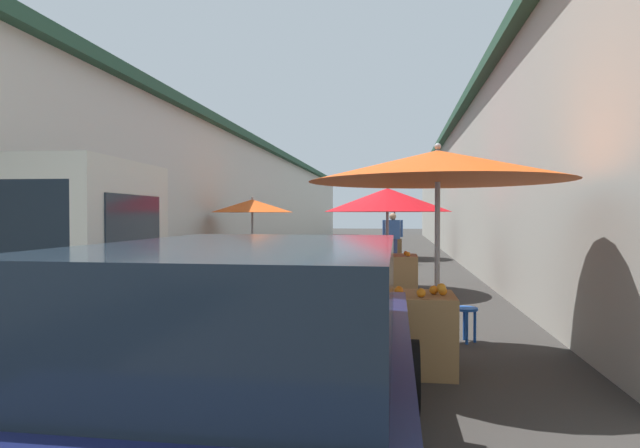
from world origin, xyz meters
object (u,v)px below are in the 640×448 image
(fruit_stall_far_left, at_px, (435,190))
(parked_scooter, at_px, (108,288))
(fruit_stall_near_left, at_px, (251,217))
(delivery_truck, at_px, (84,268))
(vendor_by_crates, at_px, (393,234))
(fruit_stall_mid_lane, at_px, (394,209))
(plastic_stool, at_px, (466,316))
(fruit_stall_near_right, at_px, (389,211))
(hatchback_car, at_px, (256,368))

(fruit_stall_far_left, bearing_deg, parked_scooter, 67.60)
(fruit_stall_near_left, distance_m, delivery_truck, 8.80)
(delivery_truck, xyz_separation_m, vendor_by_crates, (11.91, -3.11, -0.08))
(fruit_stall_far_left, distance_m, fruit_stall_near_left, 9.27)
(fruit_stall_far_left, xyz_separation_m, fruit_stall_mid_lane, (13.50, 0.48, -0.05))
(delivery_truck, distance_m, vendor_by_crates, 12.31)
(fruit_stall_mid_lane, bearing_deg, plastic_stool, -175.62)
(delivery_truck, relative_size, vendor_by_crates, 3.02)
(fruit_stall_near_right, distance_m, vendor_by_crates, 6.15)
(fruit_stall_near_left, xyz_separation_m, delivery_truck, (-8.75, -0.72, -0.49))
(fruit_stall_mid_lane, distance_m, hatchback_car, 16.27)
(hatchback_car, xyz_separation_m, delivery_truck, (2.15, 2.45, 0.30))
(hatchback_car, bearing_deg, fruit_stall_near_right, -4.48)
(parked_scooter, relative_size, plastic_stool, 3.89)
(fruit_stall_near_left, relative_size, hatchback_car, 0.58)
(fruit_stall_far_left, relative_size, delivery_truck, 0.55)
(hatchback_car, relative_size, plastic_stool, 8.99)
(fruit_stall_near_left, relative_size, fruit_stall_near_right, 0.86)
(fruit_stall_mid_lane, height_order, plastic_stool, fruit_stall_mid_lane)
(hatchback_car, distance_m, parked_scooter, 6.05)
(fruit_stall_near_right, distance_m, delivery_truck, 6.60)
(hatchback_car, distance_m, plastic_stool, 4.20)
(hatchback_car, relative_size, parked_scooter, 2.31)
(vendor_by_crates, bearing_deg, fruit_stall_far_left, -177.39)
(hatchback_car, height_order, delivery_truck, delivery_truck)
(vendor_by_crates, bearing_deg, hatchback_car, 177.32)
(fruit_stall_far_left, bearing_deg, plastic_stool, -22.60)
(fruit_stall_near_left, bearing_deg, fruit_stall_near_right, -127.93)
(fruit_stall_near_right, height_order, hatchback_car, fruit_stall_near_right)
(plastic_stool, bearing_deg, parked_scooter, 80.45)
(fruit_stall_near_left, relative_size, plastic_stool, 5.17)
(vendor_by_crates, height_order, parked_scooter, vendor_by_crates)
(fruit_stall_near_right, height_order, plastic_stool, fruit_stall_near_right)
(vendor_by_crates, bearing_deg, parked_scooter, 154.78)
(fruit_stall_near_left, relative_size, parked_scooter, 1.33)
(fruit_stall_mid_lane, xyz_separation_m, hatchback_car, (-16.22, 0.69, -1.07))
(fruit_stall_mid_lane, relative_size, fruit_stall_near_left, 1.07)
(fruit_stall_mid_lane, distance_m, delivery_truck, 14.44)
(plastic_stool, bearing_deg, fruit_stall_near_right, 13.91)
(hatchback_car, xyz_separation_m, plastic_stool, (3.85, -1.64, -0.41))
(fruit_stall_mid_lane, bearing_deg, delivery_truck, 167.41)
(delivery_truck, height_order, plastic_stool, delivery_truck)
(fruit_stall_mid_lane, xyz_separation_m, fruit_stall_near_left, (-5.32, 3.86, -0.28))
(fruit_stall_near_left, bearing_deg, fruit_stall_mid_lane, -35.96)
(hatchback_car, bearing_deg, delivery_truck, 48.70)
(delivery_truck, bearing_deg, fruit_stall_far_left, -80.98)
(fruit_stall_near_left, bearing_deg, plastic_stool, -145.75)
(fruit_stall_near_right, relative_size, delivery_truck, 0.52)
(fruit_stall_mid_lane, xyz_separation_m, plastic_stool, (-12.38, -0.95, -1.48))
(delivery_truck, bearing_deg, plastic_stool, -67.51)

